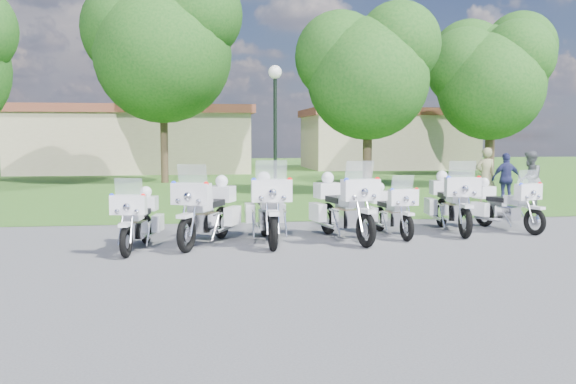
{
  "coord_description": "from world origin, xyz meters",
  "views": [
    {
      "loc": [
        -2.17,
        -13.55,
        2.25
      ],
      "look_at": [
        -0.06,
        1.2,
        0.95
      ],
      "focal_mm": 40.0,
      "sensor_mm": 36.0,
      "label": 1
    }
  ],
  "objects": [
    {
      "name": "motorcycle_1",
      "position": [
        -1.95,
        -0.17,
        0.71
      ],
      "size": [
        1.47,
        2.38,
        1.71
      ],
      "rotation": [
        0.0,
        0.0,
        2.72
      ],
      "color": "black",
      "rests_on": "ground"
    },
    {
      "name": "motorcycle_4",
      "position": [
        2.18,
        0.43,
        0.59
      ],
      "size": [
        0.83,
        2.1,
        1.41
      ],
      "rotation": [
        0.0,
        0.0,
        3.25
      ],
      "color": "black",
      "rests_on": "ground"
    },
    {
      "name": "ground",
      "position": [
        0.0,
        0.0,
        0.0
      ],
      "size": [
        100.0,
        100.0,
        0.0
      ],
      "primitive_type": "plane",
      "color": "#4D4D52",
      "rests_on": "ground"
    },
    {
      "name": "grass_lawn",
      "position": [
        0.0,
        27.0,
        0.0
      ],
      "size": [
        100.0,
        48.0,
        0.01
      ],
      "primitive_type": "cube",
      "color": "#3C6620",
      "rests_on": "ground"
    },
    {
      "name": "tree_3",
      "position": [
        10.76,
        13.67,
        4.88
      ],
      "size": [
        5.53,
        4.72,
        7.38
      ],
      "color": "#38281C",
      "rests_on": "ground"
    },
    {
      "name": "motorcycle_6",
      "position": [
        5.14,
        0.85,
        0.62
      ],
      "size": [
        1.17,
        2.13,
        1.48
      ],
      "rotation": [
        0.0,
        0.0,
        3.47
      ],
      "color": "black",
      "rests_on": "ground"
    },
    {
      "name": "bystander_b",
      "position": [
        8.23,
        5.34,
        0.89
      ],
      "size": [
        1.05,
        1.1,
        1.78
      ],
      "primitive_type": "imported",
      "rotation": [
        0.0,
        0.0,
        -2.19
      ],
      "color": "slate",
      "rests_on": "ground"
    },
    {
      "name": "tree_2",
      "position": [
        4.48,
        11.18,
        4.94
      ],
      "size": [
        5.61,
        4.78,
        7.48
      ],
      "color": "#38281C",
      "rests_on": "ground"
    },
    {
      "name": "lamp_post",
      "position": [
        0.41,
        7.57,
        3.41
      ],
      "size": [
        0.44,
        0.44,
        4.56
      ],
      "color": "black",
      "rests_on": "ground"
    },
    {
      "name": "motorcycle_0",
      "position": [
        -3.34,
        -0.61,
        0.62
      ],
      "size": [
        0.93,
        2.18,
        1.47
      ],
      "rotation": [
        0.0,
        0.0,
        2.98
      ],
      "color": "black",
      "rests_on": "ground"
    },
    {
      "name": "bystander_a",
      "position": [
        7.34,
        6.58,
        0.93
      ],
      "size": [
        0.71,
        0.49,
        1.86
      ],
      "primitive_type": "imported",
      "rotation": [
        0.0,
        0.0,
        3.07
      ],
      "color": "#948C64",
      "rests_on": "ground"
    },
    {
      "name": "tree_1",
      "position": [
        -3.76,
        17.92,
        6.76
      ],
      "size": [
        7.66,
        6.53,
        10.21
      ],
      "color": "#38281C",
      "rests_on": "ground"
    },
    {
      "name": "motorcycle_5",
      "position": [
        3.77,
        0.81,
        0.71
      ],
      "size": [
        0.96,
        2.54,
        1.71
      ],
      "rotation": [
        0.0,
        0.0,
        3.05
      ],
      "color": "black",
      "rests_on": "ground"
    },
    {
      "name": "motorcycle_2",
      "position": [
        -0.69,
        -0.09,
        0.74
      ],
      "size": [
        0.88,
        2.65,
        1.78
      ],
      "rotation": [
        0.0,
        0.0,
        3.13
      ],
      "color": "black",
      "rests_on": "ground"
    },
    {
      "name": "bystander_c",
      "position": [
        7.91,
        6.24,
        0.85
      ],
      "size": [
        1.0,
        0.44,
        1.69
      ],
      "primitive_type": "imported",
      "rotation": [
        0.0,
        0.0,
        3.17
      ],
      "color": "navy",
      "rests_on": "ground"
    },
    {
      "name": "tree_4",
      "position": [
        14.94,
        22.13,
        6.23
      ],
      "size": [
        7.06,
        6.02,
        9.41
      ],
      "color": "#38281C",
      "rests_on": "ground"
    },
    {
      "name": "building_west",
      "position": [
        -6.0,
        28.0,
        2.07
      ],
      "size": [
        14.56,
        8.32,
        4.1
      ],
      "color": "tan",
      "rests_on": "ground"
    },
    {
      "name": "motorcycle_3",
      "position": [
        0.97,
        0.0,
        0.73
      ],
      "size": [
        1.21,
        2.58,
        1.75
      ],
      "rotation": [
        0.0,
        0.0,
        3.36
      ],
      "color": "black",
      "rests_on": "ground"
    },
    {
      "name": "building_east",
      "position": [
        11.0,
        30.0,
        2.07
      ],
      "size": [
        11.44,
        7.28,
        4.1
      ],
      "color": "tan",
      "rests_on": "ground"
    }
  ]
}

